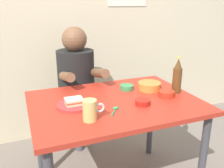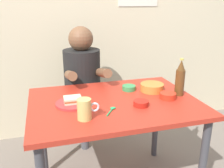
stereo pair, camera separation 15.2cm
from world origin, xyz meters
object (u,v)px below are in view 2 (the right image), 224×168
Objects in this scene: dining_table at (114,113)px; plate_orange at (73,103)px; beer_bottle at (180,79)px; beer_mug at (85,109)px; person_seated at (82,73)px; sauce_bowl_chili at (168,95)px; sandwich at (73,100)px; stool at (84,115)px.

dining_table is 5.00× the size of plate_orange.
beer_mug is at bearing -164.80° from beer_bottle.
person_seated reaches higher than beer_mug.
person_seated reaches higher than dining_table.
beer_mug is at bearing -98.38° from person_seated.
person_seated reaches higher than sauce_bowl_chili.
beer_mug is 1.15× the size of sauce_bowl_chili.
sandwich is 0.23m from beer_mug.
plate_orange is at bearing -104.69° from stool.
person_seated is 6.54× the size of sandwich.
sandwich is at bearing -90.00° from plate_orange.
dining_table is 10.00× the size of sandwich.
sauce_bowl_chili reaches higher than dining_table.
dining_table is at bearing -2.63° from plate_orange.
beer_mug is at bearing -80.03° from sandwich.
dining_table is 0.71m from stool.
beer_bottle reaches higher than dining_table.
beer_mug is 0.61m from sauce_bowl_chili.
beer_mug reaches higher than plate_orange.
sauce_bowl_chili is (0.47, -0.68, -0.00)m from person_seated.
sauce_bowl_chili is (0.47, -0.69, 0.41)m from stool.
sauce_bowl_chili is (0.36, -0.06, 0.12)m from dining_table.
dining_table is 0.29m from plate_orange.
person_seated reaches higher than stool.
sandwich is at bearing 177.33° from beer_bottle.
person_seated is 5.71× the size of beer_mug.
person_seated is at bearing 132.01° from beer_bottle.
dining_table is 10.00× the size of sauce_bowl_chili.
dining_table is 4.20× the size of beer_bottle.
plate_orange is at bearing 90.00° from sandwich.
sandwich is at bearing -104.95° from person_seated.
sandwich is 1.00× the size of sauce_bowl_chili.
stool is (-0.11, 0.63, -0.30)m from dining_table.
person_seated is 2.75× the size of beer_bottle.
dining_table is 0.64m from person_seated.
stool is 4.09× the size of sauce_bowl_chili.
beer_mug is (0.04, -0.22, 0.03)m from sandwich.
beer_bottle is at bearing -2.67° from plate_orange.
plate_orange is 0.02m from sandwich.
beer_mug is (-0.23, -0.21, 0.15)m from dining_table.
plate_orange is 0.64m from sauce_bowl_chili.
beer_mug is at bearing -165.94° from sauce_bowl_chili.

